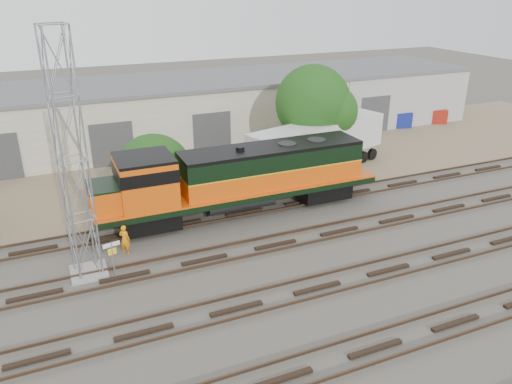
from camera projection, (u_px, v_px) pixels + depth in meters
name	position (u px, v px, depth m)	size (l,w,h in m)	color
ground	(288.00, 259.00, 25.59)	(140.00, 140.00, 0.00)	#47423A
dirt_strip	(200.00, 167.00, 38.29)	(80.00, 16.00, 0.02)	#726047
tracks	(317.00, 288.00, 23.02)	(80.00, 20.40, 0.28)	black
warehouse	(173.00, 111.00, 44.04)	(58.40, 10.40, 5.30)	beige
locomotive	(236.00, 178.00, 29.55)	(17.41, 3.05, 4.18)	black
signal_tower	(73.00, 165.00, 22.11)	(1.71, 1.71, 11.60)	gray
sign_post	(112.00, 253.00, 23.34)	(0.80, 0.21, 1.99)	gray
worker	(125.00, 239.00, 25.83)	(0.59, 0.39, 1.62)	orange
semi_trailer	(321.00, 141.00, 36.85)	(12.16, 5.66, 3.68)	silver
dumpster_blue	(401.00, 119.00, 48.74)	(1.60, 1.50, 1.50)	navy
dumpster_red	(438.00, 116.00, 50.16)	(1.50, 1.40, 1.40)	maroon
tree_mid	(159.00, 174.00, 31.24)	(5.07, 4.83, 4.83)	#382619
tree_east	(317.00, 105.00, 37.29)	(5.93, 5.64, 7.62)	#382619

